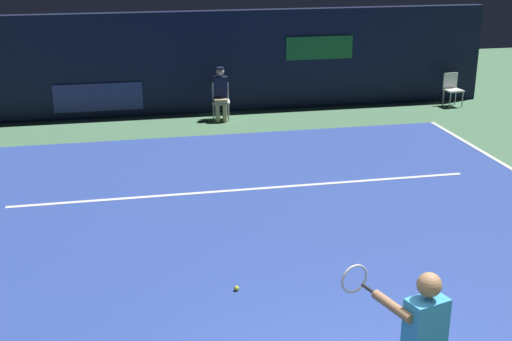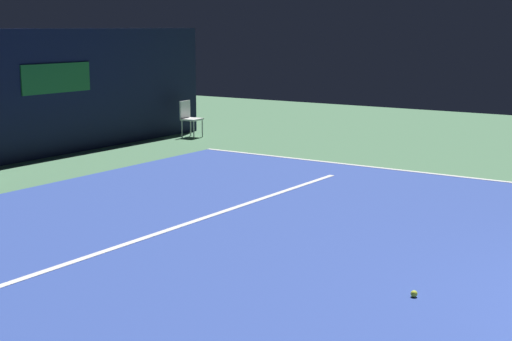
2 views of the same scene
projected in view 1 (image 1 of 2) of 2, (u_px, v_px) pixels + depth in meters
ground_plane at (272, 234)px, 10.83m from camera, size 31.40×31.40×0.00m
court_surface at (272, 234)px, 10.83m from camera, size 10.86×11.28×0.01m
line_service at (247, 189)px, 12.65m from camera, size 8.47×0.10×0.01m
back_wall at (203, 62)px, 17.70m from camera, size 15.30×0.33×2.60m
line_judge_on_chair at (221, 93)px, 17.12m from camera, size 0.49×0.56×1.32m
courtside_chair_near at (452, 87)px, 18.58m from camera, size 0.47×0.45×0.88m
tennis_ball at (237, 288)px, 9.10m from camera, size 0.07×0.07×0.07m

